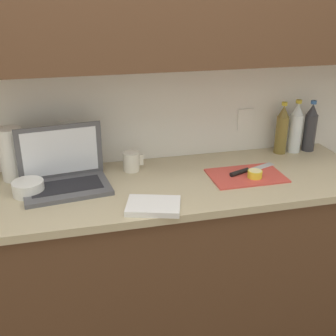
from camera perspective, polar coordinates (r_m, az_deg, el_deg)
ground_plane at (r=2.48m, az=-3.71°, el=-21.73°), size 12.00×12.00×0.00m
wall_back at (r=2.01m, az=-6.21°, el=17.66°), size 5.20×0.38×2.60m
counter_unit at (r=2.18m, az=-4.57°, el=-13.05°), size 2.29×0.63×0.91m
laptop at (r=1.98m, az=-13.90°, el=-0.67°), size 0.41×0.30×0.27m
cutting_board at (r=2.07m, az=10.54°, el=-1.02°), size 0.35×0.24×0.01m
knife at (r=2.09m, az=10.37°, el=-0.39°), size 0.28×0.13×0.02m
lemon_half_cut at (r=2.04m, az=11.69°, el=-0.78°), size 0.07×0.07×0.04m
bottle_green_soda at (r=2.37m, az=15.15°, el=4.99°), size 0.07×0.07×0.29m
bottle_oil_tall at (r=2.41m, az=16.90°, el=5.17°), size 0.07×0.07×0.29m
bottle_water_clear at (r=2.46m, az=18.71°, el=5.17°), size 0.07×0.07×0.28m
measuring_cup at (r=2.09m, az=-4.98°, el=0.87°), size 0.10×0.08×0.10m
bowl_white at (r=1.95m, az=-18.39°, el=-2.57°), size 0.14×0.14×0.06m
paper_towel_roll at (r=2.10m, az=-20.35°, el=1.77°), size 0.11×0.11×0.25m
dish_towel at (r=1.74m, az=-1.99°, el=-5.15°), size 0.26×0.22×0.02m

